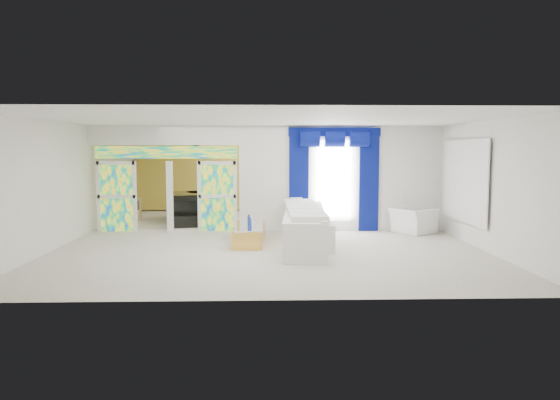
{
  "coord_description": "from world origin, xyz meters",
  "views": [
    {
      "loc": [
        -0.09,
        -13.95,
        2.34
      ],
      "look_at": [
        0.3,
        -1.2,
        1.1
      ],
      "focal_mm": 33.63,
      "sensor_mm": 36.0,
      "label": 1
    }
  ],
  "objects_px": {
    "armchair": "(413,220)",
    "grand_piano": "(192,207)",
    "console_table": "(306,225)",
    "white_sofa": "(304,228)",
    "coffee_table": "(250,234)"
  },
  "relations": [
    {
      "from": "armchair",
      "to": "grand_piano",
      "type": "xyz_separation_m",
      "value": [
        -6.55,
        2.88,
        0.1
      ]
    },
    {
      "from": "grand_piano",
      "to": "console_table",
      "type": "bearing_deg",
      "value": -47.47
    },
    {
      "from": "coffee_table",
      "to": "grand_piano",
      "type": "relative_size",
      "value": 1.11
    },
    {
      "from": "white_sofa",
      "to": "grand_piano",
      "type": "xyz_separation_m",
      "value": [
        -3.37,
        4.64,
        0.03
      ]
    },
    {
      "from": "console_table",
      "to": "armchair",
      "type": "distance_m",
      "value": 2.98
    },
    {
      "from": "white_sofa",
      "to": "coffee_table",
      "type": "relative_size",
      "value": 2.21
    },
    {
      "from": "coffee_table",
      "to": "armchair",
      "type": "relative_size",
      "value": 1.83
    },
    {
      "from": "coffee_table",
      "to": "armchair",
      "type": "xyz_separation_m",
      "value": [
        4.52,
        1.46,
        0.13
      ]
    },
    {
      "from": "coffee_table",
      "to": "console_table",
      "type": "relative_size",
      "value": 1.66
    },
    {
      "from": "console_table",
      "to": "grand_piano",
      "type": "xyz_separation_m",
      "value": [
        -3.59,
        2.55,
        0.25
      ]
    },
    {
      "from": "coffee_table",
      "to": "grand_piano",
      "type": "xyz_separation_m",
      "value": [
        -2.02,
        4.34,
        0.23
      ]
    },
    {
      "from": "grand_piano",
      "to": "armchair",
      "type": "bearing_deg",
      "value": -35.82
    },
    {
      "from": "white_sofa",
      "to": "coffee_table",
      "type": "height_order",
      "value": "white_sofa"
    },
    {
      "from": "grand_piano",
      "to": "white_sofa",
      "type": "bearing_deg",
      "value": -66.09
    },
    {
      "from": "console_table",
      "to": "coffee_table",
      "type": "bearing_deg",
      "value": -131.09
    }
  ]
}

